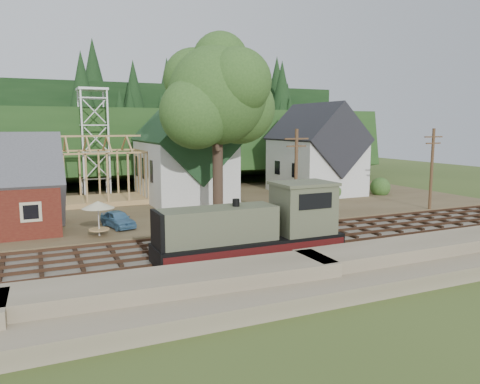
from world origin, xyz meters
name	(u,v)px	position (x,y,z in m)	size (l,w,h in m)	color
ground	(245,250)	(0.00, 0.00, 0.00)	(140.00, 140.00, 0.00)	#384C1E
embankment	(316,290)	(0.00, -8.50, 0.00)	(64.00, 5.00, 1.60)	#7F7259
railroad_bed	(245,248)	(0.00, 0.00, 0.08)	(64.00, 11.00, 0.16)	#726B5B
village_flat	(171,206)	(0.00, 18.00, 0.15)	(64.00, 26.00, 0.30)	brown
hillside	(126,182)	(0.00, 42.00, 0.00)	(70.00, 28.00, 8.00)	#1E3F19
ridge	(109,172)	(0.00, 58.00, 0.00)	(80.00, 20.00, 12.00)	black
church	(184,155)	(2.00, 19.68, 5.18)	(8.40, 15.17, 13.00)	silver
farmhouse	(316,154)	(18.00, 19.00, 4.87)	(8.40, 10.80, 10.60)	silver
timber_frame	(103,174)	(-6.00, 22.00, 3.27)	(8.20, 6.20, 6.99)	tan
lattice_tower	(93,110)	(-6.00, 28.00, 10.03)	(3.20, 3.20, 12.12)	silver
big_tree	(219,102)	(2.17, 10.08, 10.22)	(10.90, 8.40, 14.70)	#38281E
telegraph_pole_near	(296,175)	(7.00, 5.20, 4.25)	(2.20, 0.28, 8.00)	#4C331E
telegraph_pole_far	(432,168)	(22.00, 5.20, 4.25)	(2.20, 0.28, 8.00)	#4C331E
locomotive	(257,229)	(-0.61, -3.00, 2.06)	(11.53, 2.88, 4.63)	black
car_blue	(118,219)	(-6.80, 9.20, 0.97)	(1.58, 3.93, 1.34)	#5288B0
car_red	(321,189)	(18.18, 17.95, 0.90)	(1.99, 4.31, 1.20)	red
patio_set	(98,206)	(-8.55, 6.87, 2.49)	(2.31, 2.31, 2.57)	silver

